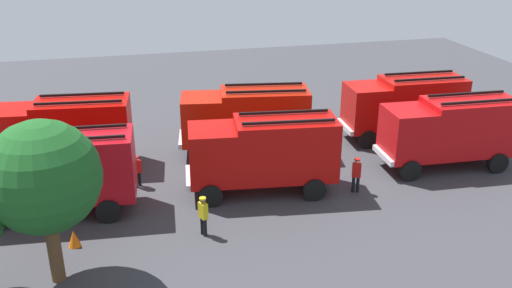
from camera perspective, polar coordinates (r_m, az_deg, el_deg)
The scene contains 12 objects.
ground_plane at distance 30.16m, azimuth -0.00°, elevation -2.46°, with size 56.41×56.41×0.00m, color #38383D.
fire_truck_0 at distance 34.68m, azimuth 14.81°, elevation 3.95°, with size 7.31×3.03×3.88m.
fire_truck_1 at distance 31.32m, azimuth -1.03°, elevation 2.75°, with size 7.49×3.64×3.88m.
fire_truck_2 at distance 31.16m, azimuth -18.92°, elevation 1.40°, with size 7.42×3.39×3.88m.
fire_truck_3 at distance 31.26m, azimuth 19.07°, elevation 1.44°, with size 7.31×3.03×3.88m.
fire_truck_4 at distance 26.84m, azimuth 0.80°, elevation -0.69°, with size 7.43×3.41×3.88m.
fire_truck_5 at distance 26.41m, azimuth -19.67°, elevation -2.47°, with size 7.37×3.22×3.88m.
firefighter_0 at distance 23.80m, azimuth -5.36°, elevation -7.08°, with size 0.39×0.48×1.77m.
firefighter_1 at distance 28.44m, azimuth -11.96°, elevation -2.60°, with size 0.48×0.43×1.61m.
firefighter_4 at distance 27.68m, azimuth 10.12°, elevation -2.94°, with size 0.48×0.37×1.77m.
tree_0 at distance 20.76m, azimuth -20.74°, elevation -3.20°, with size 4.03×4.03×6.25m.
traffic_cone_0 at distance 24.42m, azimuth -17.94°, elevation -9.08°, with size 0.51×0.51×0.73m, color #F2600C.
Camera 1 is at (6.56, 26.59, 12.64)m, focal length 39.52 mm.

